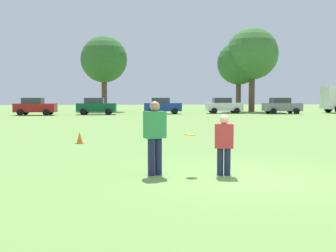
{
  "coord_description": "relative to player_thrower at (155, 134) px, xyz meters",
  "views": [
    {
      "loc": [
        -3.06,
        -9.24,
        1.89
      ],
      "look_at": [
        -1.68,
        1.55,
        1.12
      ],
      "focal_mm": 43.97,
      "sensor_mm": 36.0,
      "label": 1
    }
  ],
  "objects": [
    {
      "name": "parked_car_center",
      "position": [
        -3.03,
        35.32,
        -0.09
      ],
      "size": [
        4.31,
        2.42,
        1.82
      ],
      "color": "#0C4C2D",
      "rests_on": "ground"
    },
    {
      "name": "tree_center_elm",
      "position": [
        16.61,
        41.86,
        6.43
      ],
      "size": [
        6.66,
        6.66,
        10.82
      ],
      "color": "brown",
      "rests_on": "ground"
    },
    {
      "name": "parked_car_far_right",
      "position": [
        17.77,
        34.85,
        -0.09
      ],
      "size": [
        4.31,
        2.42,
        1.82
      ],
      "color": "slate",
      "rests_on": "ground"
    },
    {
      "name": "tree_west_oak",
      "position": [
        -2.42,
        45.35,
        5.81
      ],
      "size": [
        6.1,
        6.1,
        9.92
      ],
      "color": "brown",
      "rests_on": "ground"
    },
    {
      "name": "player_defender",
      "position": [
        1.65,
        -0.24,
        -0.19
      ],
      "size": [
        0.5,
        0.36,
        1.47
      ],
      "color": "#1E234C",
      "rests_on": "ground"
    },
    {
      "name": "traffic_cone",
      "position": [
        -2.4,
        7.19,
        -0.78
      ],
      "size": [
        0.32,
        0.32,
        0.48
      ],
      "color": "#D8590C",
      "rests_on": "ground"
    },
    {
      "name": "player_thrower",
      "position": [
        0.0,
        0.0,
        0.0
      ],
      "size": [
        0.56,
        0.43,
        1.79
      ],
      "color": "#1E234C",
      "rests_on": "ground"
    },
    {
      "name": "frisbee",
      "position": [
        0.86,
        -0.03,
        -0.04
      ],
      "size": [
        0.27,
        0.27,
        0.05
      ],
      "color": "yellow"
    },
    {
      "name": "parked_car_near_right",
      "position": [
        11.54,
        36.9,
        -0.09
      ],
      "size": [
        4.31,
        2.42,
        1.82
      ],
      "color": "silver",
      "rests_on": "ground"
    },
    {
      "name": "ground_plane",
      "position": [
        2.13,
        -0.59,
        -1.01
      ],
      "size": [
        186.59,
        186.59,
        0.0
      ],
      "primitive_type": "plane",
      "color": "#6B9347"
    },
    {
      "name": "parked_car_mid_right",
      "position": [
        4.27,
        36.2,
        -0.09
      ],
      "size": [
        4.31,
        2.42,
        1.82
      ],
      "color": "navy",
      "rests_on": "ground"
    },
    {
      "name": "parked_car_mid_left",
      "position": [
        -9.32,
        34.57,
        -0.09
      ],
      "size": [
        4.31,
        2.42,
        1.82
      ],
      "color": "maroon",
      "rests_on": "ground"
    },
    {
      "name": "tree_west_maple",
      "position": [
        15.12,
        42.82,
        5.3
      ],
      "size": [
        5.65,
        5.65,
        9.18
      ],
      "color": "brown",
      "rests_on": "ground"
    }
  ]
}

